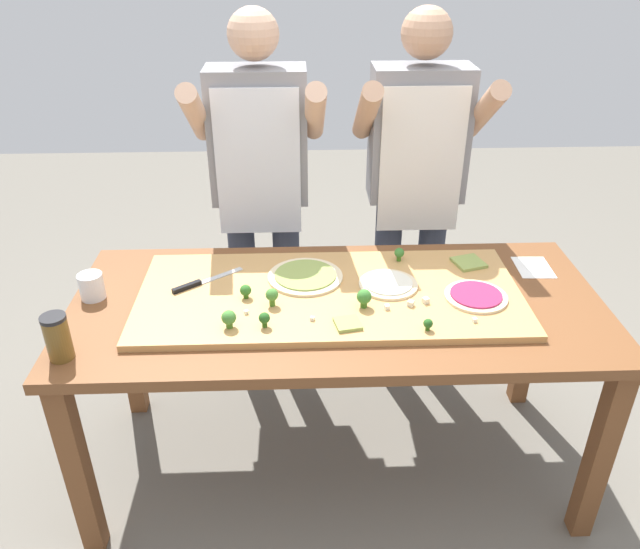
{
  "coord_description": "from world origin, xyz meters",
  "views": [
    {
      "loc": [
        -0.13,
        -1.83,
        1.94
      ],
      "look_at": [
        -0.06,
        0.05,
        0.86
      ],
      "focal_mm": 34.75,
      "sensor_mm": 36.0,
      "label": 1
    }
  ],
  "objects_px": {
    "broccoli_floret_back_left": "(264,319)",
    "chefs_knife": "(198,283)",
    "broccoli_floret_front_mid": "(364,297)",
    "cheese_crumble_a": "(426,301)",
    "pizza_whole_beet_magenta": "(476,296)",
    "cheese_crumble_f": "(475,320)",
    "cheese_crumble_d": "(387,307)",
    "cook_right": "(416,175)",
    "cheese_crumble_c": "(246,312)",
    "cook_left": "(260,178)",
    "pizza_whole_white_garlic": "(388,284)",
    "pizza_slice_near_left": "(469,263)",
    "broccoli_floret_front_right": "(246,291)",
    "sauce_jar": "(58,337)",
    "prep_table": "(337,323)",
    "broccoli_floret_center_left": "(399,253)",
    "cheese_crumble_e": "(411,303)",
    "broccoli_floret_center_right": "(272,296)",
    "flour_cup": "(92,288)",
    "pizza_slice_far_right": "(348,324)",
    "broccoli_floret_back_right": "(428,324)",
    "cheese_crumble_b": "(312,319)",
    "recipe_note": "(533,267)",
    "broccoli_floret_back_mid": "(229,318)"
  },
  "relations": [
    {
      "from": "broccoli_floret_front_mid",
      "to": "cheese_crumble_c",
      "type": "relative_size",
      "value": 5.38
    },
    {
      "from": "pizza_slice_near_left",
      "to": "cheese_crumble_e",
      "type": "bearing_deg",
      "value": -133.37
    },
    {
      "from": "chefs_knife",
      "to": "cheese_crumble_c",
      "type": "bearing_deg",
      "value": -46.98
    },
    {
      "from": "broccoli_floret_front_mid",
      "to": "cheese_crumble_f",
      "type": "bearing_deg",
      "value": -16.21
    },
    {
      "from": "cheese_crumble_a",
      "to": "sauce_jar",
      "type": "bearing_deg",
      "value": -168.87
    },
    {
      "from": "pizza_whole_beet_magenta",
      "to": "cheese_crumble_d",
      "type": "height_order",
      "value": "same"
    },
    {
      "from": "pizza_whole_white_garlic",
      "to": "cheese_crumble_d",
      "type": "relative_size",
      "value": 13.32
    },
    {
      "from": "prep_table",
      "to": "cheese_crumble_c",
      "type": "xyz_separation_m",
      "value": [
        -0.31,
        -0.11,
        0.13
      ]
    },
    {
      "from": "broccoli_floret_back_left",
      "to": "flour_cup",
      "type": "height_order",
      "value": "flour_cup"
    },
    {
      "from": "broccoli_floret_back_left",
      "to": "chefs_knife",
      "type": "bearing_deg",
      "value": 132.03
    },
    {
      "from": "broccoli_floret_back_right",
      "to": "cheese_crumble_e",
      "type": "distance_m",
      "value": 0.15
    },
    {
      "from": "pizza_slice_far_right",
      "to": "recipe_note",
      "type": "distance_m",
      "value": 0.85
    },
    {
      "from": "flour_cup",
      "to": "pizza_slice_far_right",
      "type": "bearing_deg",
      "value": -15.37
    },
    {
      "from": "sauce_jar",
      "to": "cook_left",
      "type": "relative_size",
      "value": 0.09
    },
    {
      "from": "broccoli_floret_center_left",
      "to": "cook_right",
      "type": "xyz_separation_m",
      "value": [
        0.12,
        0.41,
        0.16
      ]
    },
    {
      "from": "cheese_crumble_e",
      "to": "recipe_note",
      "type": "xyz_separation_m",
      "value": [
        0.52,
        0.29,
        -0.03
      ]
    },
    {
      "from": "pizza_whole_beet_magenta",
      "to": "broccoli_floret_back_mid",
      "type": "xyz_separation_m",
      "value": [
        -0.84,
        -0.15,
        0.03
      ]
    },
    {
      "from": "broccoli_floret_back_mid",
      "to": "cheese_crumble_a",
      "type": "distance_m",
      "value": 0.67
    },
    {
      "from": "broccoli_floret_back_mid",
      "to": "recipe_note",
      "type": "height_order",
      "value": "broccoli_floret_back_mid"
    },
    {
      "from": "broccoli_floret_back_mid",
      "to": "sauce_jar",
      "type": "relative_size",
      "value": 0.41
    },
    {
      "from": "broccoli_floret_center_right",
      "to": "cheese_crumble_c",
      "type": "relative_size",
      "value": 5.23
    },
    {
      "from": "broccoli_floret_front_right",
      "to": "cheese_crumble_f",
      "type": "xyz_separation_m",
      "value": [
        0.75,
        -0.18,
        -0.02
      ]
    },
    {
      "from": "pizza_slice_far_right",
      "to": "cook_left",
      "type": "xyz_separation_m",
      "value": [
        -0.31,
        0.84,
        0.18
      ]
    },
    {
      "from": "chefs_knife",
      "to": "pizza_slice_far_right",
      "type": "relative_size",
      "value": 2.97
    },
    {
      "from": "cheese_crumble_a",
      "to": "prep_table",
      "type": "bearing_deg",
      "value": 167.67
    },
    {
      "from": "broccoli_floret_center_left",
      "to": "cheese_crumble_e",
      "type": "xyz_separation_m",
      "value": [
        -0.01,
        -0.32,
        -0.02
      ]
    },
    {
      "from": "broccoli_floret_front_mid",
      "to": "cheese_crumble_a",
      "type": "relative_size",
      "value": 3.42
    },
    {
      "from": "pizza_whole_beet_magenta",
      "to": "pizza_slice_near_left",
      "type": "height_order",
      "value": "pizza_whole_beet_magenta"
    },
    {
      "from": "pizza_whole_beet_magenta",
      "to": "cheese_crumble_f",
      "type": "distance_m",
      "value": 0.15
    },
    {
      "from": "cheese_crumble_b",
      "to": "recipe_note",
      "type": "relative_size",
      "value": 0.07
    },
    {
      "from": "pizza_whole_beet_magenta",
      "to": "cheese_crumble_f",
      "type": "relative_size",
      "value": 15.85
    },
    {
      "from": "pizza_whole_white_garlic",
      "to": "cheese_crumble_e",
      "type": "height_order",
      "value": "cheese_crumble_e"
    },
    {
      "from": "recipe_note",
      "to": "broccoli_floret_back_right",
      "type": "bearing_deg",
      "value": -138.68
    },
    {
      "from": "broccoli_floret_center_left",
      "to": "cheese_crumble_d",
      "type": "relative_size",
      "value": 3.35
    },
    {
      "from": "broccoli_floret_front_right",
      "to": "cheese_crumble_f",
      "type": "height_order",
      "value": "broccoli_floret_front_right"
    },
    {
      "from": "flour_cup",
      "to": "recipe_note",
      "type": "relative_size",
      "value": 0.55
    },
    {
      "from": "cheese_crumble_a",
      "to": "cook_right",
      "type": "relative_size",
      "value": 0.01
    },
    {
      "from": "broccoli_floret_center_right",
      "to": "cook_left",
      "type": "bearing_deg",
      "value": 95.2
    },
    {
      "from": "broccoli_floret_back_left",
      "to": "sauce_jar",
      "type": "xyz_separation_m",
      "value": [
        -0.61,
        -0.11,
        0.02
      ]
    },
    {
      "from": "cheese_crumble_d",
      "to": "cook_right",
      "type": "relative_size",
      "value": 0.01
    },
    {
      "from": "pizza_slice_near_left",
      "to": "pizza_whole_beet_magenta",
      "type": "bearing_deg",
      "value": -98.23
    },
    {
      "from": "pizza_whole_white_garlic",
      "to": "broccoli_floret_center_left",
      "type": "distance_m",
      "value": 0.2
    },
    {
      "from": "cheese_crumble_e",
      "to": "broccoli_floret_back_left",
      "type": "bearing_deg",
      "value": -167.81
    },
    {
      "from": "cheese_crumble_d",
      "to": "cook_right",
      "type": "bearing_deg",
      "value": 74.11
    },
    {
      "from": "cheese_crumble_e",
      "to": "sauce_jar",
      "type": "height_order",
      "value": "sauce_jar"
    },
    {
      "from": "pizza_whole_beet_magenta",
      "to": "broccoli_floret_back_mid",
      "type": "distance_m",
      "value": 0.85
    },
    {
      "from": "pizza_slice_far_right",
      "to": "broccoli_floret_center_right",
      "type": "xyz_separation_m",
      "value": [
        -0.25,
        0.13,
        0.03
      ]
    },
    {
      "from": "cheese_crumble_b",
      "to": "cheese_crumble_f",
      "type": "bearing_deg",
      "value": -3.1
    },
    {
      "from": "cook_left",
      "to": "pizza_whole_white_garlic",
      "type": "bearing_deg",
      "value": -51.48
    },
    {
      "from": "pizza_slice_far_right",
      "to": "cheese_crumble_f",
      "type": "distance_m",
      "value": 0.41
    }
  ]
}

